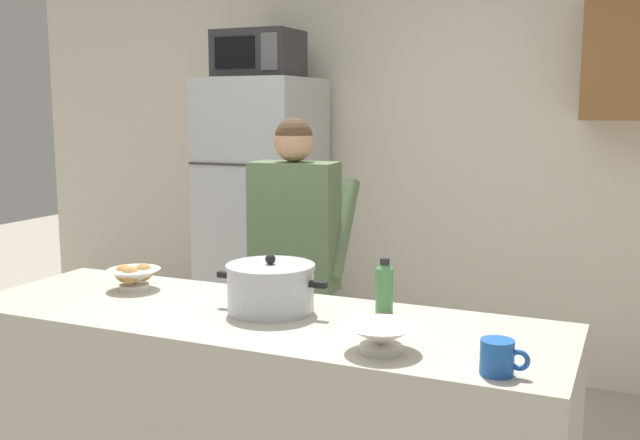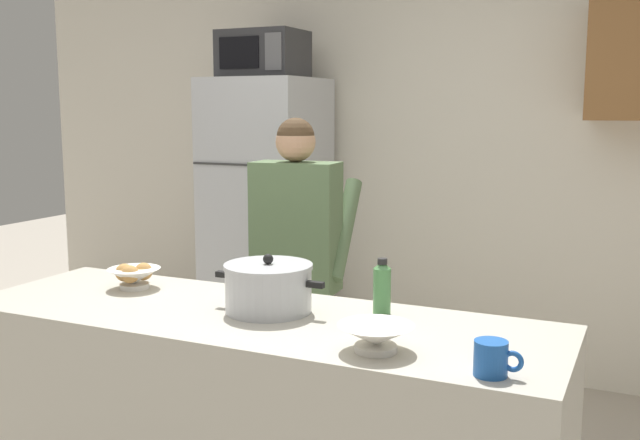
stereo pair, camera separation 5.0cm
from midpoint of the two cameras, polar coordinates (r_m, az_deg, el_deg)
The scene contains 10 objects.
back_wall_unit at distance 4.49m, azimuth 12.36°, elevation 5.54°, with size 6.00×0.48×2.60m.
kitchen_island at distance 2.69m, azimuth -4.57°, elevation -16.77°, with size 2.11×0.68×0.92m, color #BCB7A8.
refrigerator at distance 4.58m, azimuth -3.86°, elevation -0.34°, with size 0.64×0.68×1.80m.
microwave at distance 4.51m, azimuth -4.13°, elevation 12.77°, with size 0.48×0.37×0.28m.
person_near_pot at distance 3.44m, azimuth -1.40°, elevation -2.06°, with size 0.51×0.44×1.58m.
cooking_pot at distance 2.54m, azimuth -3.48°, elevation -5.28°, with size 0.42×0.31×0.20m.
coffee_mug at distance 2.01m, azimuth 13.98°, elevation -10.44°, with size 0.13×0.09×0.10m.
bread_bowl at distance 2.94m, azimuth -13.85°, elevation -4.25°, with size 0.21×0.21×0.10m.
empty_bowl at distance 2.15m, azimuth 5.05°, elevation -9.01°, with size 0.22×0.22×0.08m.
bottle_near_edge at distance 2.51m, azimuth 5.44°, elevation -5.22°, with size 0.06×0.06×0.19m.
Camera 2 is at (1.23, -2.10, 1.62)m, focal length 41.01 mm.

